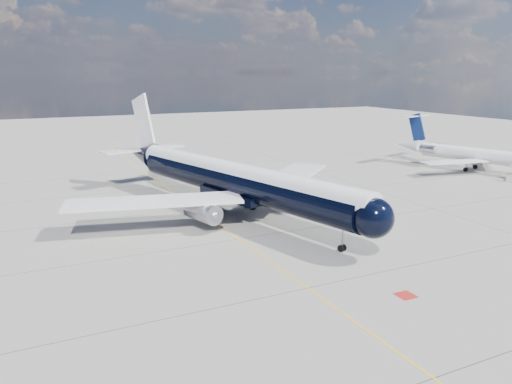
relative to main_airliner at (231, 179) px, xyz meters
The scene contains 5 objects.
ground 11.34m from the main_airliner, 109.59° to the left, with size 320.00×320.00×0.00m, color gray.
taxiway_centerline 7.54m from the main_airliner, 126.36° to the left, with size 0.16×160.00×0.01m, color #FBB80D.
red_marking 30.88m from the main_airliner, 83.68° to the right, with size 1.60×1.60×0.01m, color maroon.
main_airliner is the anchor object (origin of this frame).
regional_jet 54.99m from the main_airliner, ahead, with size 26.02×30.52×10.52m.
Camera 1 is at (-22.26, -39.99, 18.70)m, focal length 35.00 mm.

